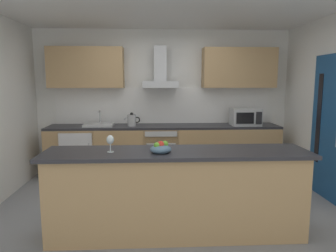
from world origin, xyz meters
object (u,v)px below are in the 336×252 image
oven (161,150)px  microwave (245,117)px  refrigerator (80,153)px  fruit_bowl (161,148)px  sink (99,124)px  wine_glass (110,140)px  range_hood (160,75)px  kettle (132,120)px

oven → microwave: (1.50, -0.03, 0.59)m
refrigerator → fruit_bowl: fruit_bowl is taller
microwave → sink: (-2.57, 0.04, -0.12)m
refrigerator → sink: sink is taller
refrigerator → sink: 0.61m
oven → wine_glass: bearing=-104.7°
range_hood → sink: bearing=-173.7°
fruit_bowl → kettle: bearing=101.2°
oven → fruit_bowl: bearing=-91.5°
range_hood → wine_glass: size_ratio=4.05×
microwave → wine_glass: (-2.08, -2.19, 0.02)m
sink → wine_glass: size_ratio=2.81×
oven → microwave: size_ratio=1.60×
sink → wine_glass: 2.28m
sink → fruit_bowl: 2.49m
microwave → range_hood: bearing=174.0°
oven → range_hood: bearing=90.0°
microwave → fruit_bowl: 2.73m
microwave → fruit_bowl: microwave is taller
sink → wine_glass: bearing=-77.5°
oven → kettle: size_ratio=2.77×
oven → range_hood: 1.33m
sink → fruit_bowl: sink is taller
refrigerator → fruit_bowl: size_ratio=3.86×
microwave → refrigerator: bearing=179.5°
kettle → wine_glass: bearing=-92.1°
range_hood → refrigerator: bearing=-174.7°
oven → refrigerator: (-1.42, -0.00, -0.03)m
microwave → range_hood: size_ratio=0.69×
range_hood → fruit_bowl: bearing=-91.4°
sink → kettle: sink is taller
range_hood → wine_glass: 2.52m
range_hood → wine_glass: bearing=-103.9°
microwave → kettle: 2.00m
wine_glass → fruit_bowl: wine_glass is taller
kettle → wine_glass: size_ratio=1.62×
microwave → sink: 2.58m
sink → fruit_bowl: (1.01, -2.27, 0.06)m
sink → kettle: size_ratio=1.73×
oven → microwave: 1.61m
wine_glass → fruit_bowl: size_ratio=0.81×
oven → range_hood: range_hood is taller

